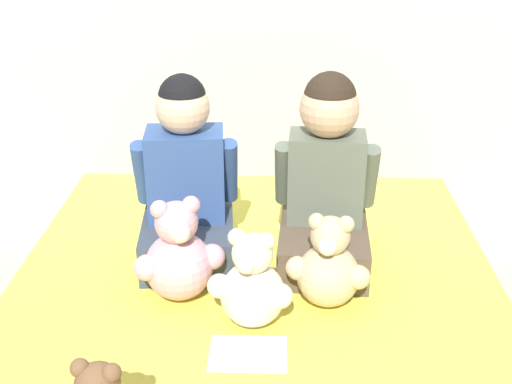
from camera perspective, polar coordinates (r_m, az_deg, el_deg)
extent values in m
cube|color=white|center=(2.07, -0.18, -12.68)|extent=(1.55, 1.86, 0.21)
cube|color=#E5D64C|center=(2.00, -0.18, -9.95)|extent=(1.57, 1.87, 0.03)
cube|color=#384251|center=(2.17, -6.02, -4.34)|extent=(0.33, 0.37, 0.14)
cube|color=#33518E|center=(2.11, -6.24, 1.58)|extent=(0.26, 0.18, 0.30)
sphere|color=beige|center=(2.03, -6.54, 7.50)|extent=(0.17, 0.17, 0.17)
sphere|color=black|center=(2.02, -6.58, 8.31)|extent=(0.15, 0.15, 0.15)
cylinder|color=#33518E|center=(2.12, -10.05, 1.66)|extent=(0.07, 0.14, 0.24)
cylinder|color=#33518E|center=(2.11, -2.41, 1.86)|extent=(0.07, 0.14, 0.24)
cube|color=brown|center=(2.15, 5.97, -4.62)|extent=(0.31, 0.41, 0.14)
cube|color=#5B6656|center=(2.11, 6.23, 1.30)|extent=(0.25, 0.16, 0.30)
sphere|color=#DBAD89|center=(2.02, 6.54, 7.41)|extent=(0.19, 0.19, 0.19)
sphere|color=#2D2319|center=(2.01, 6.59, 8.30)|extent=(0.17, 0.17, 0.17)
cylinder|color=#5B6656|center=(2.11, 2.45, 1.64)|extent=(0.06, 0.14, 0.24)
cylinder|color=#5B6656|center=(2.11, 10.01, 1.33)|extent=(0.06, 0.14, 0.24)
sphere|color=#DBA3B2|center=(1.97, -6.86, -6.55)|extent=(0.21, 0.21, 0.21)
sphere|color=#DBA3B2|center=(1.89, -7.09, -2.71)|extent=(0.13, 0.13, 0.13)
sphere|color=white|center=(1.85, -6.74, -3.65)|extent=(0.06, 0.06, 0.06)
sphere|color=#DBA3B2|center=(1.86, -8.58, -1.54)|extent=(0.05, 0.05, 0.05)
sphere|color=#DBA3B2|center=(1.88, -5.79, -1.15)|extent=(0.05, 0.05, 0.05)
sphere|color=#DBA3B2|center=(1.92, -9.68, -6.65)|extent=(0.08, 0.08, 0.08)
sphere|color=#DBA3B2|center=(1.96, -3.92, -5.76)|extent=(0.08, 0.08, 0.08)
sphere|color=#D1B78E|center=(1.94, 6.43, -7.45)|extent=(0.19, 0.19, 0.19)
sphere|color=#D1B78E|center=(1.87, 6.63, -3.95)|extent=(0.12, 0.12, 0.12)
sphere|color=white|center=(1.83, 6.38, -4.85)|extent=(0.05, 0.05, 0.05)
sphere|color=#D1B78E|center=(1.85, 5.41, -2.56)|extent=(0.05, 0.05, 0.05)
sphere|color=#D1B78E|center=(1.84, 8.00, -2.86)|extent=(0.05, 0.05, 0.05)
sphere|color=#D1B78E|center=(1.92, 3.71, -6.81)|extent=(0.07, 0.07, 0.07)
sphere|color=#D1B78E|center=(1.90, 9.07, -7.48)|extent=(0.07, 0.07, 0.07)
sphere|color=silver|center=(1.85, -0.41, -9.08)|extent=(0.19, 0.19, 0.19)
sphere|color=silver|center=(1.78, -0.43, -5.49)|extent=(0.12, 0.12, 0.12)
sphere|color=white|center=(1.74, -0.89, -6.46)|extent=(0.05, 0.05, 0.05)
sphere|color=silver|center=(1.76, -1.74, -4.03)|extent=(0.05, 0.05, 0.05)
sphere|color=silver|center=(1.74, 0.90, -4.40)|extent=(0.05, 0.05, 0.05)
sphere|color=silver|center=(1.84, -3.27, -8.35)|extent=(0.07, 0.07, 0.07)
sphere|color=silver|center=(1.80, 2.18, -9.22)|extent=(0.07, 0.07, 0.07)
sphere|color=brown|center=(1.44, -15.40, -14.84)|extent=(0.04, 0.04, 0.04)
sphere|color=brown|center=(1.41, -12.71, -15.40)|extent=(0.04, 0.04, 0.04)
cube|color=white|center=(1.79, -0.71, -14.17)|extent=(0.21, 0.15, 0.00)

